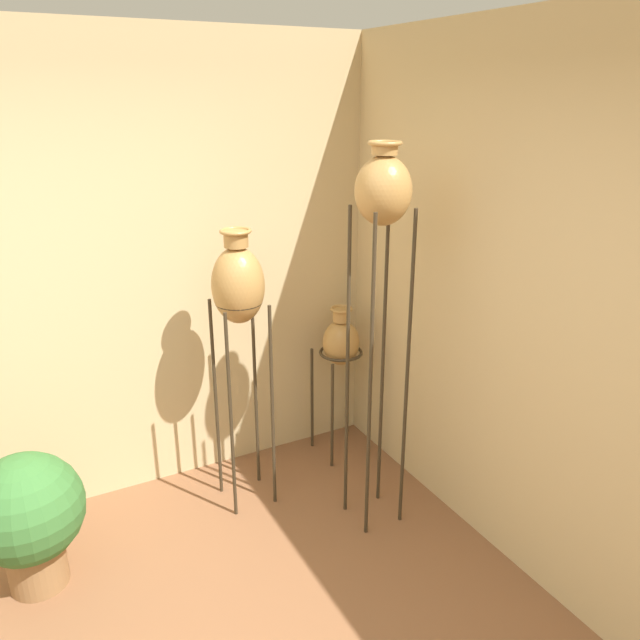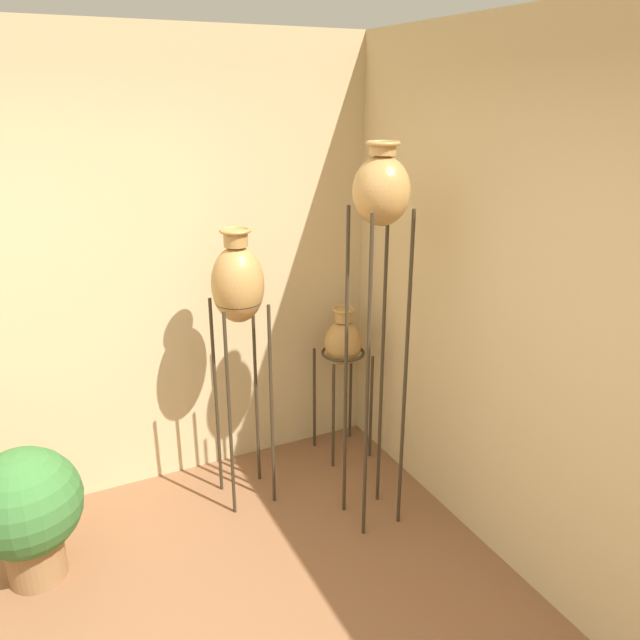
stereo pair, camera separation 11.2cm
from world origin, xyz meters
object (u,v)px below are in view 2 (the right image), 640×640
(vase_stand_tall, at_px, (381,208))
(potted_plant, at_px, (27,509))
(vase_stand_medium, at_px, (238,289))
(vase_stand_short, at_px, (343,345))

(vase_stand_tall, bearing_deg, potted_plant, 169.47)
(vase_stand_medium, height_order, vase_stand_short, vase_stand_medium)
(vase_stand_tall, xyz_separation_m, potted_plant, (-1.79, 0.33, -1.40))
(vase_stand_medium, bearing_deg, vase_stand_short, 13.86)
(vase_stand_short, bearing_deg, vase_stand_medium, -166.14)
(vase_stand_tall, relative_size, vase_stand_medium, 1.28)
(vase_stand_tall, distance_m, potted_plant, 2.29)
(vase_stand_short, xyz_separation_m, potted_plant, (-1.96, -0.37, -0.38))
(potted_plant, bearing_deg, vase_stand_short, 10.55)
(vase_stand_tall, distance_m, vase_stand_medium, 0.91)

